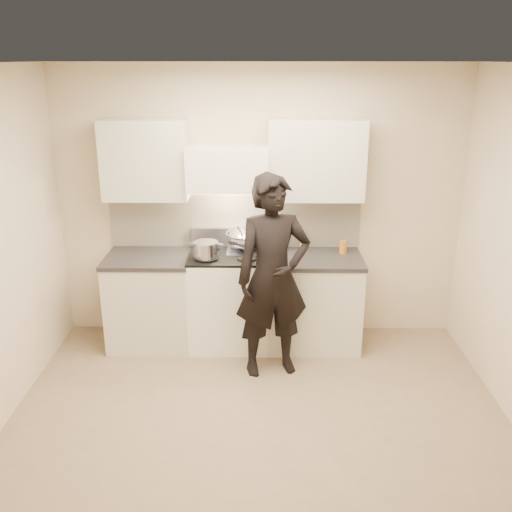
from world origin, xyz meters
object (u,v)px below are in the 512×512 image
at_px(utensil_crock, 276,241).
at_px(person, 273,277).
at_px(counter_right, 313,300).
at_px(stove, 229,299).
at_px(wok, 247,238).

bearing_deg(utensil_crock, person, -93.03).
bearing_deg(counter_right, person, -127.46).
relative_size(stove, person, 0.52).
xyz_separation_m(wok, utensil_crock, (0.28, 0.08, -0.05)).
distance_m(stove, utensil_crock, 0.74).
distance_m(counter_right, person, 0.81).
distance_m(wok, person, 0.72).
bearing_deg(utensil_crock, wok, -163.95).
height_order(counter_right, utensil_crock, utensil_crock).
xyz_separation_m(utensil_crock, person, (-0.04, -0.74, -0.10)).
bearing_deg(stove, utensil_crock, 23.94).
height_order(wok, utensil_crock, wok).
distance_m(utensil_crock, person, 0.75).
relative_size(utensil_crock, person, 0.17).
bearing_deg(wok, person, -69.52).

